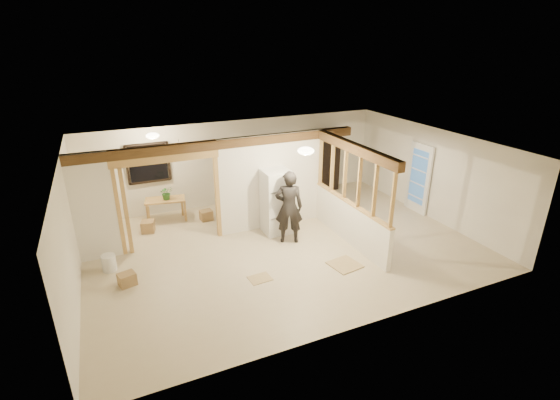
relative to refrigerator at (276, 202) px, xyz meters
name	(u,v)px	position (x,y,z in m)	size (l,w,h in m)	color
floor	(283,246)	(-0.18, -0.81, -0.84)	(9.00, 6.50, 0.01)	#C4B291
ceiling	(283,146)	(-0.18, -0.81, 1.66)	(9.00, 6.50, 0.01)	white
wall_back	(239,162)	(-0.18, 2.44, 0.41)	(9.00, 0.01, 2.50)	silver
wall_front	(365,265)	(-0.18, -4.06, 0.41)	(9.00, 0.01, 2.50)	silver
wall_left	(69,234)	(-4.68, -0.81, 0.41)	(0.01, 6.50, 2.50)	silver
wall_right	(432,174)	(4.32, -0.81, 0.41)	(0.01, 6.50, 2.50)	silver
partition_left_stub	(93,208)	(-4.23, 0.39, 0.41)	(0.90, 0.12, 2.50)	silver
partition_center	(271,182)	(0.02, 0.39, 0.41)	(2.80, 0.12, 2.50)	silver
doorway_frame	(170,202)	(-2.58, 0.39, 0.26)	(2.46, 0.14, 2.20)	tan
header_beam_back	(224,144)	(-1.18, 0.39, 1.54)	(7.00, 0.18, 0.22)	#53381C
header_beam_right	(354,148)	(1.42, -1.21, 1.54)	(0.18, 3.30, 0.22)	#53381C
pony_wall	(349,222)	(1.42, -1.21, -0.34)	(0.12, 3.20, 1.00)	silver
stud_partition	(352,178)	(1.42, -1.21, 0.82)	(0.14, 3.20, 1.32)	tan
window_back	(148,163)	(-2.78, 2.36, 0.71)	(1.12, 0.10, 1.10)	black
french_door	(419,178)	(4.24, -0.41, 0.16)	(0.12, 0.86, 2.00)	white
ceiling_dome_main	(306,151)	(0.12, -1.31, 1.64)	(0.36, 0.36, 0.16)	#FFEABF
ceiling_dome_util	(152,136)	(-2.68, 1.49, 1.64)	(0.32, 0.32, 0.14)	#FFEABF
hanging_bulb	(180,152)	(-2.18, 0.79, 1.34)	(0.07, 0.07, 0.07)	#FFD88C
refrigerator	(276,202)	(0.00, 0.00, 0.00)	(0.69, 0.67, 1.67)	white
woman	(289,207)	(0.05, -0.64, 0.09)	(0.67, 0.44, 1.84)	black
work_table	(166,210)	(-2.52, 1.81, -0.51)	(1.04, 0.52, 0.66)	tan
potted_plant	(166,193)	(-2.46, 1.76, 0.01)	(0.34, 0.29, 0.38)	#376A2E
shop_vac	(93,229)	(-4.38, 1.41, -0.53)	(0.47, 0.47, 0.62)	#9E0D07
bookshelf	(324,161)	(2.65, 2.21, 0.17)	(1.00, 0.33, 2.00)	black
bucket	(109,263)	(-4.09, -0.29, -0.65)	(0.30, 0.30, 0.37)	white
box_util_a	(206,215)	(-1.50, 1.44, -0.69)	(0.33, 0.28, 0.28)	#987649
box_util_b	(148,226)	(-3.07, 1.34, -0.68)	(0.32, 0.32, 0.30)	#987649
box_front	(127,279)	(-3.79, -1.03, -0.70)	(0.33, 0.27, 0.27)	#987649
floor_panel_near	(345,265)	(0.72, -2.18, -0.82)	(0.62, 0.62, 0.02)	tan
floor_panel_far	(260,278)	(-1.22, -1.93, -0.83)	(0.46, 0.37, 0.01)	tan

